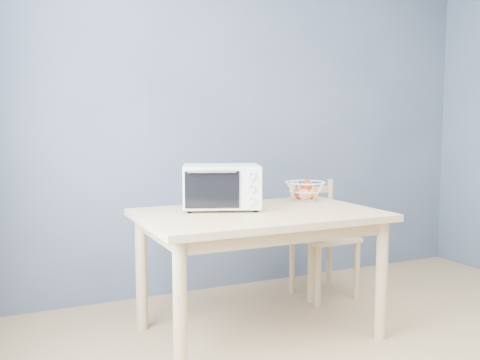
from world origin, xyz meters
name	(u,v)px	position (x,y,z in m)	size (l,w,h in m)	color
dining_table	(259,228)	(-0.42, 1.28, 0.65)	(1.40, 0.90, 0.75)	#DFBF86
toaster_oven	(219,186)	(-0.61, 1.46, 0.89)	(0.54, 0.45, 0.27)	silver
fruit_basket	(305,191)	(0.07, 1.57, 0.82)	(0.31, 0.31, 0.14)	white
dining_chair	(321,239)	(0.34, 1.76, 0.42)	(0.41, 0.41, 0.85)	#DFBF86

